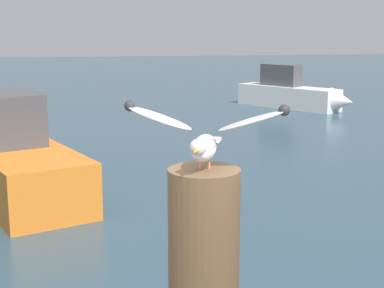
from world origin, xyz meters
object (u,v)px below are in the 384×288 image
object	(u,v)px
mooring_post	(204,272)
boat_orange	(3,154)
boat_white	(294,94)
seagull	(204,136)

from	to	relation	value
mooring_post	boat_orange	xyz separation A→B (m)	(-2.01, 9.12, -1.40)
mooring_post	boat_white	distance (m)	19.63
mooring_post	seagull	distance (m)	0.56
mooring_post	boat_orange	bearing A→B (deg)	102.42
seagull	boat_white	distance (m)	19.69
boat_white	boat_orange	size ratio (longest dim) A/B	0.75
mooring_post	seagull	world-z (taller)	seagull
mooring_post	boat_white	xyz separation A→B (m)	(7.36, 18.15, -1.45)
boat_white	mooring_post	bearing A→B (deg)	-112.08
mooring_post	boat_white	size ratio (longest dim) A/B	0.19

